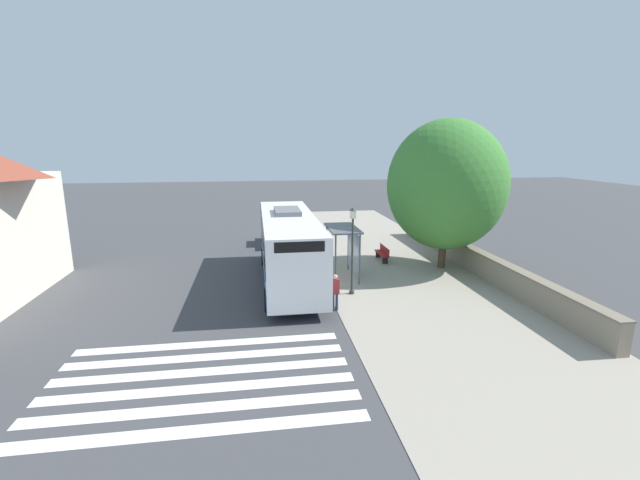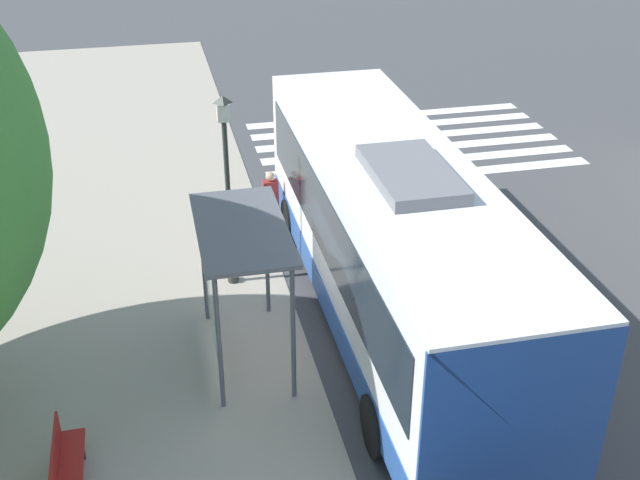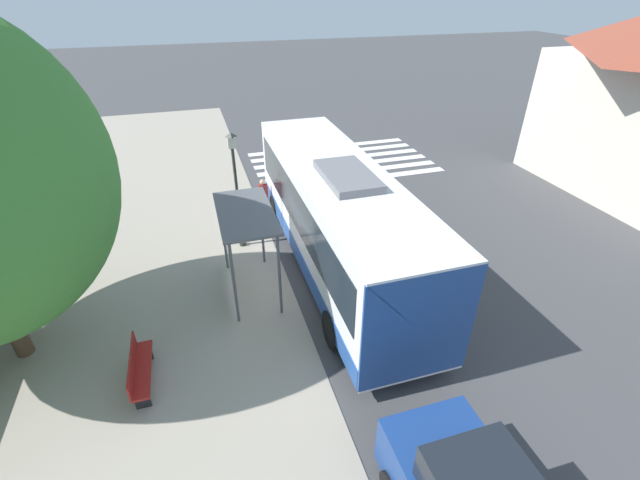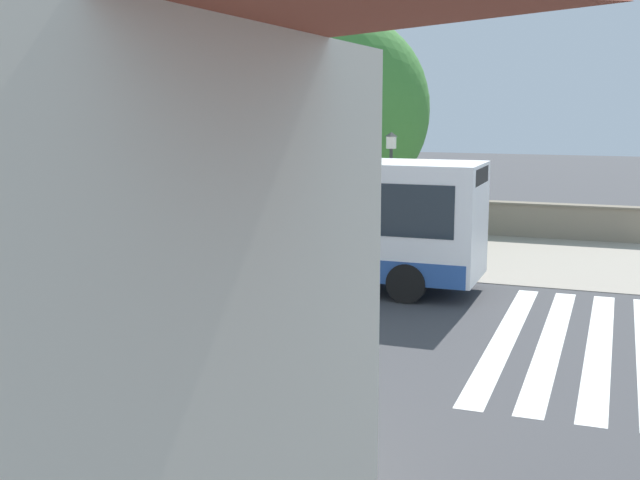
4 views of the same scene
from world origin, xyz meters
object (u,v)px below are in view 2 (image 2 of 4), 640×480
(bus, at_px, (392,239))
(street_lamp_near, at_px, (227,177))
(bench, at_px, (65,472))
(pedestrian, at_px, (271,199))
(bus_shelter, at_px, (234,254))

(bus, distance_m, street_lamp_near, 3.57)
(bench, xyz_separation_m, street_lamp_near, (3.12, 5.41, 1.96))
(bus, distance_m, pedestrian, 4.50)
(bus, bearing_deg, bus_shelter, -172.42)
(bench, bearing_deg, street_lamp_near, 60.06)
(street_lamp_near, bearing_deg, bench, -119.94)
(bus, height_order, bench, bus)
(pedestrian, relative_size, bench, 0.89)
(street_lamp_near, bearing_deg, bus_shelter, -94.79)
(bus, xyz_separation_m, bus_shelter, (-2.97, -0.39, 0.28))
(pedestrian, xyz_separation_m, street_lamp_near, (-1.15, -1.89, 1.51))
(bus_shelter, xyz_separation_m, street_lamp_near, (0.22, 2.60, 0.27))
(pedestrian, distance_m, street_lamp_near, 2.68)
(pedestrian, bearing_deg, bus, -68.69)
(pedestrian, bearing_deg, bus_shelter, -106.95)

